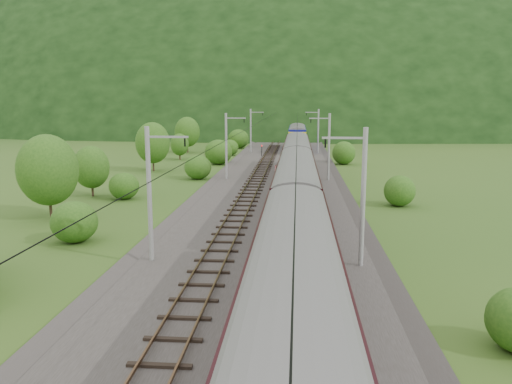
{
  "coord_description": "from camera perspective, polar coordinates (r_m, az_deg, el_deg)",
  "views": [
    {
      "loc": [
        2.43,
        -28.16,
        9.73
      ],
      "look_at": [
        -0.79,
        10.68,
        2.6
      ],
      "focal_mm": 35.0,
      "sensor_mm": 36.0,
      "label": 1
    }
  ],
  "objects": [
    {
      "name": "track_left",
      "position": [
        39.59,
        -2.41,
        -3.32
      ],
      "size": [
        2.4,
        220.0,
        0.27
      ],
      "color": "brown",
      "rests_on": "railbed"
    },
    {
      "name": "catenary_left",
      "position": [
        60.99,
        -3.35,
        5.43
      ],
      "size": [
        2.54,
        192.28,
        8.0
      ],
      "color": "gray",
      "rests_on": "railbed"
    },
    {
      "name": "ground",
      "position": [
        29.9,
        -0.18,
        -8.63
      ],
      "size": [
        600.0,
        600.0,
        0.0
      ],
      "primitive_type": "plane",
      "color": "#2D5219",
      "rests_on": "ground"
    },
    {
      "name": "railbed",
      "position": [
        39.42,
        1.07,
        -3.7
      ],
      "size": [
        14.0,
        220.0,
        0.3
      ],
      "primitive_type": "cube",
      "color": "#38332D",
      "rests_on": "ground"
    },
    {
      "name": "vegetation_left",
      "position": [
        52.42,
        -14.49,
        2.41
      ],
      "size": [
        13.17,
        142.77,
        7.07
      ],
      "color": "#245015",
      "rests_on": "ground"
    },
    {
      "name": "train",
      "position": [
        28.5,
        4.57,
        -1.79
      ],
      "size": [
        3.19,
        152.04,
        5.56
      ],
      "color": "black",
      "rests_on": "ground"
    },
    {
      "name": "overhead_wires",
      "position": [
        38.33,
        1.1,
        6.43
      ],
      "size": [
        4.83,
        198.0,
        0.03
      ],
      "color": "black",
      "rests_on": "ground"
    },
    {
      "name": "track_right",
      "position": [
        39.29,
        4.57,
        -3.45
      ],
      "size": [
        2.4,
        220.0,
        0.27
      ],
      "color": "brown",
      "rests_on": "railbed"
    },
    {
      "name": "mountain_ridge",
      "position": [
        350.39,
        -15.89,
        8.39
      ],
      "size": [
        336.0,
        280.0,
        132.0
      ],
      "primitive_type": "ellipsoid",
      "color": "black",
      "rests_on": "ground"
    },
    {
      "name": "catenary_right",
      "position": [
        60.5,
        8.26,
        5.3
      ],
      "size": [
        2.54,
        192.28,
        8.0
      ],
      "color": "gray",
      "rests_on": "railbed"
    },
    {
      "name": "signal",
      "position": [
        86.69,
        0.66,
        4.86
      ],
      "size": [
        0.21,
        0.21,
        1.9
      ],
      "color": "black",
      "rests_on": "railbed"
    },
    {
      "name": "hazard_post_near",
      "position": [
        61.22,
        2.26,
        2.29
      ],
      "size": [
        0.18,
        0.18,
        1.69
      ],
      "primitive_type": "cylinder",
      "color": "red",
      "rests_on": "railbed"
    },
    {
      "name": "mountain_main",
      "position": [
        288.34,
        4.3,
        8.4
      ],
      "size": [
        504.0,
        360.0,
        244.0
      ],
      "primitive_type": "ellipsoid",
      "color": "black",
      "rests_on": "ground"
    },
    {
      "name": "vegetation_right",
      "position": [
        55.3,
        13.27,
        1.43
      ],
      "size": [
        5.65,
        93.05,
        3.23
      ],
      "color": "#245015",
      "rests_on": "ground"
    },
    {
      "name": "hazard_post_far",
      "position": [
        94.16,
        3.32,
        5.06
      ],
      "size": [
        0.16,
        0.16,
        1.5
      ],
      "primitive_type": "cylinder",
      "color": "red",
      "rests_on": "railbed"
    }
  ]
}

